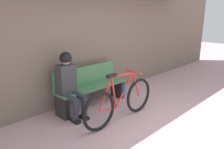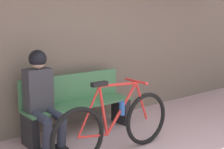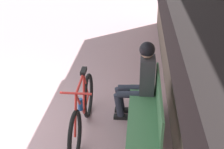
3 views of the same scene
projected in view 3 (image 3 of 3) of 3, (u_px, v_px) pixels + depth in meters
storefront_wall at (190, 34)px, 3.48m from camera, size 12.00×0.56×3.20m
park_bench_near at (147, 116)px, 4.27m from camera, size 1.63×0.42×0.85m
bicycle at (82, 112)px, 4.39m from camera, size 1.75×0.40×0.94m
person_seated at (141, 76)px, 4.67m from camera, size 0.34×0.61×1.25m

